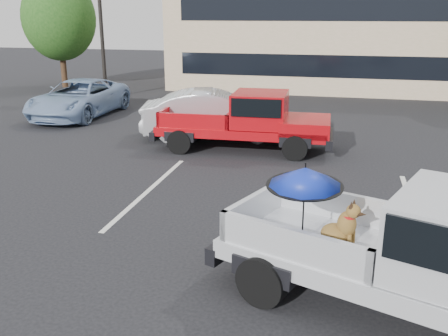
{
  "coord_description": "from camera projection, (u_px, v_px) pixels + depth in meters",
  "views": [
    {
      "loc": [
        1.35,
        -8.5,
        4.08
      ],
      "look_at": [
        -0.7,
        0.1,
        1.3
      ],
      "focal_mm": 40.0,
      "sensor_mm": 36.0,
      "label": 1
    }
  ],
  "objects": [
    {
      "name": "tree_back",
      "position": [
        431.0,
        6.0,
        29.03
      ],
      "size": [
        4.68,
        4.68,
        7.11
      ],
      "color": "#332114",
      "rests_on": "ground"
    },
    {
      "name": "tree_left",
      "position": [
        59.0,
        18.0,
        27.17
      ],
      "size": [
        3.96,
        3.96,
        6.02
      ],
      "color": "#332114",
      "rests_on": "ground"
    },
    {
      "name": "stripe_left",
      "position": [
        149.0,
        190.0,
        11.93
      ],
      "size": [
        0.12,
        5.0,
        0.01
      ],
      "primitive_type": "cube",
      "color": "silver",
      "rests_on": "ground"
    },
    {
      "name": "silver_sedan",
      "position": [
        215.0,
        115.0,
        16.62
      ],
      "size": [
        5.12,
        2.75,
        1.6
      ],
      "primitive_type": "imported",
      "rotation": [
        0.0,
        0.0,
        1.8
      ],
      "color": "#A4A8AC",
      "rests_on": "ground"
    },
    {
      "name": "stripe_right",
      "position": [
        414.0,
        212.0,
        10.6
      ],
      "size": [
        0.12,
        5.0,
        0.01
      ],
      "primitive_type": "cube",
      "color": "silver",
      "rests_on": "ground"
    },
    {
      "name": "motel_building",
      "position": [
        359.0,
        28.0,
        27.48
      ],
      "size": [
        20.4,
        8.4,
        6.3
      ],
      "color": "tan",
      "rests_on": "ground"
    },
    {
      "name": "silver_pickup",
      "position": [
        442.0,
        254.0,
        6.52
      ],
      "size": [
        6.01,
        3.88,
        2.06
      ],
      "rotation": [
        0.0,
        0.0,
        -0.37
      ],
      "color": "black",
      "rests_on": "ground"
    },
    {
      "name": "blue_suv",
      "position": [
        79.0,
        98.0,
        20.17
      ],
      "size": [
        2.46,
        5.27,
        1.46
      ],
      "primitive_type": "imported",
      "rotation": [
        0.0,
        0.0,
        -0.01
      ],
      "color": "#7E98BC",
      "rests_on": "ground"
    },
    {
      "name": "ground",
      "position": [
        259.0,
        238.0,
        9.41
      ],
      "size": [
        90.0,
        90.0,
        0.0
      ],
      "primitive_type": "plane",
      "color": "black",
      "rests_on": "ground"
    },
    {
      "name": "red_pickup",
      "position": [
        255.0,
        119.0,
        15.11
      ],
      "size": [
        5.46,
        2.13,
        1.78
      ],
      "rotation": [
        0.0,
        0.0,
        0.03
      ],
      "color": "black",
      "rests_on": "ground"
    }
  ]
}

